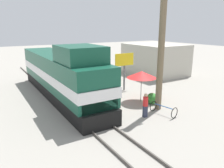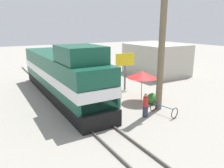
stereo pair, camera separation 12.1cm
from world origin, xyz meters
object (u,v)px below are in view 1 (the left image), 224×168
(vendor_umbrella, at_px, (142,74))
(person_bystander, at_px, (145,104))
(locomotive, at_px, (61,75))
(billboard_sign, at_px, (124,62))
(utility_pole, at_px, (162,38))
(bicycle, at_px, (163,109))

(vendor_umbrella, relative_size, person_bystander, 1.52)
(locomotive, bearing_deg, billboard_sign, -7.69)
(utility_pole, bearing_deg, person_bystander, -158.40)
(utility_pole, bearing_deg, billboard_sign, 83.64)
(bicycle, bearing_deg, person_bystander, -24.56)
(bicycle, bearing_deg, vendor_umbrella, -108.66)
(locomotive, relative_size, person_bystander, 9.26)
(vendor_umbrella, bearing_deg, billboard_sign, 78.74)
(person_bystander, relative_size, bicycle, 0.88)
(billboard_sign, relative_size, bicycle, 1.87)
(utility_pole, xyz_separation_m, vendor_umbrella, (-0.08, 1.96, -2.92))
(locomotive, distance_m, bicycle, 8.85)
(vendor_umbrella, height_order, person_bystander, vendor_umbrella)
(utility_pole, xyz_separation_m, bicycle, (-0.49, -1.06, -4.80))
(locomotive, bearing_deg, utility_pole, -49.59)
(utility_pole, height_order, person_bystander, utility_pole)
(utility_pole, xyz_separation_m, billboard_sign, (0.60, 5.41, -2.48))
(vendor_umbrella, distance_m, bicycle, 3.58)
(locomotive, relative_size, bicycle, 8.13)
(vendor_umbrella, xyz_separation_m, billboard_sign, (0.69, 3.45, 0.44))
(billboard_sign, height_order, person_bystander, billboard_sign)
(locomotive, bearing_deg, vendor_umbrella, -39.24)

